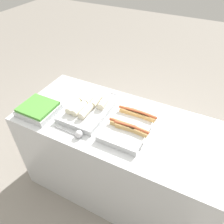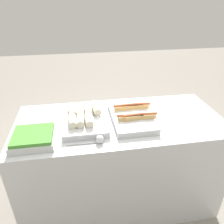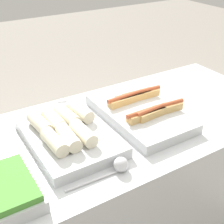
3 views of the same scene
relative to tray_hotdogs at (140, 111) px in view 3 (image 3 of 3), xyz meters
The scene contains 5 objects.
counter 0.50m from the tray_hotdogs, behind, with size 1.70×0.77×0.91m.
tray_hotdogs is the anchor object (origin of this frame).
tray_wraps 0.39m from the tray_hotdogs, behind, with size 0.34×0.48×0.11m.
serving_spoon_near 0.42m from the tray_hotdogs, 137.44° to the right, with size 0.26×0.06×0.06m.
serving_spoon_far 0.41m from the tray_hotdogs, 137.61° to the left, with size 0.27×0.06×0.06m.
Camera 3 is at (-0.71, -1.04, 1.70)m, focal length 50.00 mm.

